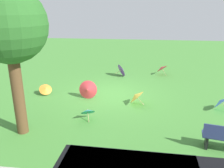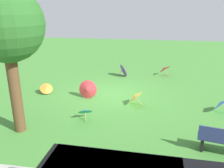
% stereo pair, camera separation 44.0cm
% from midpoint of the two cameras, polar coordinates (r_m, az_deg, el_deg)
% --- Properties ---
extents(ground, '(40.00, 40.00, 0.00)m').
position_cam_midpoint_polar(ground, '(11.96, -1.49, -2.53)').
color(ground, '#478C38').
extents(shade_tree, '(2.45, 2.45, 5.00)m').
position_cam_midpoint_polar(shade_tree, '(8.20, -25.40, 12.52)').
color(shade_tree, brown).
rests_on(shade_tree, ground).
extents(parasol_teal_0, '(0.71, 0.69, 0.58)m').
position_cam_midpoint_polar(parasol_teal_0, '(9.37, -7.33, -6.59)').
color(parasol_teal_0, tan).
rests_on(parasol_teal_0, ground).
extents(parasol_orange_0, '(0.83, 0.81, 0.58)m').
position_cam_midpoint_polar(parasol_orange_0, '(12.32, -16.94, -1.15)').
color(parasol_orange_0, tan).
rests_on(parasol_orange_0, ground).
extents(parasol_red_0, '(0.90, 0.77, 0.91)m').
position_cam_midpoint_polar(parasol_red_0, '(11.36, -7.08, -1.42)').
color(parasol_red_0, tan).
rests_on(parasol_red_0, ground).
extents(parasol_purple_0, '(0.81, 0.94, 0.82)m').
position_cam_midpoint_polar(parasol_purple_0, '(14.92, 1.67, 3.49)').
color(parasol_purple_0, tan).
rests_on(parasol_purple_0, ground).
extents(parasol_red_1, '(0.96, 0.99, 0.75)m').
position_cam_midpoint_polar(parasol_red_1, '(15.44, 11.24, 3.87)').
color(parasol_red_1, tan).
rests_on(parasol_red_1, ground).
extents(parasol_blue_0, '(1.01, 1.04, 0.77)m').
position_cam_midpoint_polar(parasol_blue_0, '(11.01, 24.04, -3.92)').
color(parasol_blue_0, tan).
rests_on(parasol_blue_0, ground).
extents(parasol_yellow_2, '(0.82, 0.90, 0.74)m').
position_cam_midpoint_polar(parasol_yellow_2, '(10.68, 4.67, -2.91)').
color(parasol_yellow_2, tan).
rests_on(parasol_yellow_2, ground).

